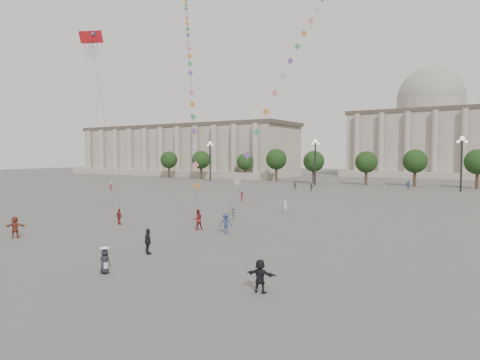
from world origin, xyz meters
The scene contains 26 objects.
ground centered at (0.00, 0.00, 0.00)m, with size 360.00×360.00×0.00m, color #514E4C.
hall_west centered at (-75.00, 93.89, 8.43)m, with size 84.00×26.22×17.20m.
hall_central centered at (0.00, 129.22, 14.23)m, with size 48.30×34.30×35.50m.
tree_row centered at (0.00, 78.00, 5.39)m, with size 137.12×5.12×8.00m.
lamp_post_far_west centered at (-45.00, 70.00, 7.35)m, with size 2.00×0.90×10.65m.
lamp_post_mid_west centered at (-15.00, 70.00, 7.35)m, with size 2.00×0.90×10.65m.
lamp_post_mid_east centered at (15.00, 70.00, 7.35)m, with size 2.00×0.90×10.65m.
person_crowd_0 centered at (5.76, 68.00, 0.94)m, with size 1.10×0.46×1.88m, color #395882.
person_crowd_1 centered at (-48.36, 39.48, 0.94)m, with size 0.91×0.71×1.87m, color white.
person_crowd_2 centered at (-41.34, 33.27, 0.75)m, with size 0.97×0.56×1.50m, color maroon.
person_crowd_3 centered at (12.51, -3.01, 0.88)m, with size 1.64×0.52×1.76m, color black.
person_crowd_4 centered at (1.84, 64.34, 0.78)m, with size 1.45×0.46×1.56m, color silver.
person_crowd_6 centered at (-2.10, 16.44, 0.75)m, with size 0.98×0.56×1.51m, color slate.
person_crowd_10 centered at (-24.67, 68.00, 0.80)m, with size 0.58×0.38×1.60m, color silver.
person_crowd_12 centered at (-9.63, 55.46, 0.87)m, with size 1.61×0.51×1.74m, color slate.
person_crowd_13 centered at (0.39, 24.07, 0.87)m, with size 0.63×0.42×1.74m, color silver.
person_crowd_16 centered at (-13.38, 55.89, 0.89)m, with size 1.04×0.43×1.78m, color slate.
person_crowd_17 centered at (-11.58, 33.25, 0.76)m, with size 0.98×0.57×1.52m, color maroon.
tourist_0 centered at (-10.46, 7.92, 0.81)m, with size 0.95×0.39×1.61m, color maroon.
tourist_1 centered at (1.45, 0.03, 0.94)m, with size 1.10×0.46×1.87m, color black.
tourist_2 centered at (-12.52, -1.77, 0.94)m, with size 1.75×0.56×1.88m, color brown.
kite_flyer_0 centered at (-1.84, 9.95, 0.97)m, with size 0.94×0.73×1.94m, color maroon.
kite_flyer_1 centered at (1.61, 9.69, 0.93)m, with size 1.21×0.69×1.87m, color navy.
hat_person centered at (2.83, -4.98, 0.81)m, with size 0.82×0.64×1.69m.
dragon_kite centered at (-9.49, 4.18, 17.08)m, with size 2.22×2.61×17.05m.
kite_train_west centered at (-20.15, 30.89, 25.54)m, with size 34.93×39.36×69.17m.
Camera 1 is at (23.42, -21.99, 7.21)m, focal length 32.00 mm.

